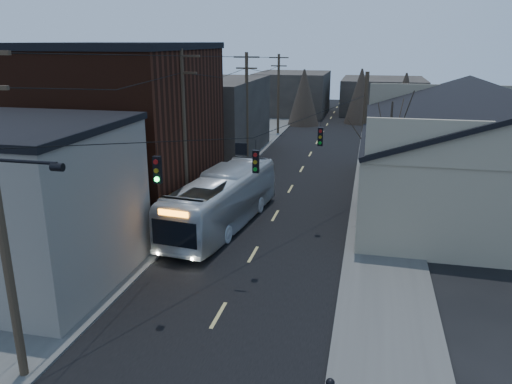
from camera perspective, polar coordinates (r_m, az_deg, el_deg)
road_surface at (r=40.39m, az=4.86°, el=1.93°), size 9.00×110.00×0.02m
sidewalk_left at (r=41.73m, az=-4.02°, el=2.52°), size 4.00×110.00×0.12m
sidewalk_right at (r=40.04m, az=14.10°, el=1.42°), size 4.00×110.00×0.12m
building_clapboard at (r=23.77m, az=-24.99°, el=-1.61°), size 8.00×8.00×7.00m
building_brick at (r=32.95m, az=-15.17°, el=6.89°), size 10.00×12.00×10.00m
building_left_far at (r=47.56m, az=-5.50°, el=8.49°), size 9.00×14.00×7.00m
warehouse at (r=35.37m, az=25.08°, el=2.71°), size 16.16×20.60×7.73m
building_far_left at (r=74.89m, az=4.19°, el=11.19°), size 10.00×12.00×6.00m
building_far_right at (r=79.07m, az=14.27°, el=10.66°), size 12.00×14.00×5.00m
bare_tree at (r=29.48m, az=14.81°, el=3.00°), size 0.40×0.40×7.20m
utility_lines at (r=34.31m, az=-1.56°, el=7.76°), size 11.24×45.28×10.50m
bus at (r=28.77m, az=-3.87°, el=-0.92°), size 4.07×11.81×3.22m
parked_car at (r=40.13m, az=-0.68°, el=2.84°), size 1.66×4.04×1.30m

